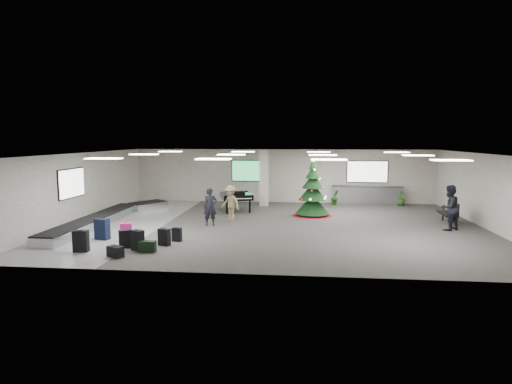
# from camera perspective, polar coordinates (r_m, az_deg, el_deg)

# --- Properties ---
(ground) EXTENTS (18.00, 18.00, 0.00)m
(ground) POSITION_cam_1_polar(r_m,az_deg,el_deg) (19.17, 2.69, -4.45)
(ground) COLOR #3E3C38
(ground) RESTS_ON ground
(room_envelope) EXTENTS (18.02, 14.02, 3.21)m
(room_envelope) POSITION_cam_1_polar(r_m,az_deg,el_deg) (19.53, 1.72, 2.68)
(room_envelope) COLOR #9F9B91
(room_envelope) RESTS_ON ground
(baggage_carousel) EXTENTS (2.28, 9.71, 0.43)m
(baggage_carousel) POSITION_cam_1_polar(r_m,az_deg,el_deg) (20.97, -19.27, -3.25)
(baggage_carousel) COLOR silver
(baggage_carousel) RESTS_ON ground
(service_counter) EXTENTS (4.05, 0.65, 1.08)m
(service_counter) POSITION_cam_1_polar(r_m,az_deg,el_deg) (25.93, 14.62, -0.40)
(service_counter) COLOR silver
(service_counter) RESTS_ON ground
(suitcase_0) EXTENTS (0.48, 0.40, 0.67)m
(suitcase_0) POSITION_cam_1_polar(r_m,az_deg,el_deg) (15.87, -17.06, -6.02)
(suitcase_0) COLOR black
(suitcase_0) RESTS_ON ground
(suitcase_1) EXTENTS (0.52, 0.44, 0.74)m
(suitcase_1) POSITION_cam_1_polar(r_m,az_deg,el_deg) (15.41, -15.51, -6.23)
(suitcase_1) COLOR black
(suitcase_1) RESTS_ON ground
(pink_suitcase) EXTENTS (0.50, 0.40, 0.70)m
(pink_suitcase) POSITION_cam_1_polar(r_m,az_deg,el_deg) (17.00, -16.95, -5.10)
(pink_suitcase) COLOR #EB1E87
(pink_suitcase) RESTS_ON ground
(suitcase_3) EXTENTS (0.38, 0.26, 0.54)m
(suitcase_3) POSITION_cam_1_polar(r_m,az_deg,el_deg) (16.45, -10.51, -5.59)
(suitcase_3) COLOR black
(suitcase_3) RESTS_ON ground
(navy_suitcase) EXTENTS (0.59, 0.43, 0.83)m
(navy_suitcase) POSITION_cam_1_polar(r_m,az_deg,el_deg) (17.45, -19.82, -4.68)
(navy_suitcase) COLOR black
(navy_suitcase) RESTS_ON ground
(suitcase_5) EXTENTS (0.52, 0.32, 0.77)m
(suitcase_5) POSITION_cam_1_polar(r_m,az_deg,el_deg) (15.87, -22.31, -6.08)
(suitcase_5) COLOR black
(suitcase_5) RESTS_ON ground
(green_duffel) EXTENTS (0.59, 0.32, 0.40)m
(green_duffel) POSITION_cam_1_polar(r_m,az_deg,el_deg) (15.18, -14.29, -7.05)
(green_duffel) COLOR black
(green_duffel) RESTS_ON ground
(suitcase_7) EXTENTS (0.48, 0.36, 0.64)m
(suitcase_7) POSITION_cam_1_polar(r_m,az_deg,el_deg) (15.90, -12.13, -5.90)
(suitcase_7) COLOR black
(suitcase_7) RESTS_ON ground
(black_duffel) EXTENTS (0.63, 0.53, 0.38)m
(black_duffel) POSITION_cam_1_polar(r_m,az_deg,el_deg) (14.86, -18.25, -7.54)
(black_duffel) COLOR black
(black_duffel) RESTS_ON ground
(christmas_tree) EXTENTS (2.04, 2.04, 2.91)m
(christmas_tree) POSITION_cam_1_polar(r_m,az_deg,el_deg) (21.53, 7.55, -0.53)
(christmas_tree) COLOR maroon
(christmas_tree) RESTS_ON ground
(grand_piano) EXTENTS (2.02, 2.33, 1.13)m
(grand_piano) POSITION_cam_1_polar(r_m,az_deg,el_deg) (22.69, -2.62, -0.57)
(grand_piano) COLOR black
(grand_piano) RESTS_ON ground
(bench) EXTENTS (0.61, 1.62, 1.01)m
(bench) POSITION_cam_1_polar(r_m,az_deg,el_deg) (21.35, 24.42, -2.34)
(bench) COLOR black
(bench) RESTS_ON ground
(traveler_a) EXTENTS (0.71, 0.57, 1.68)m
(traveler_a) POSITION_cam_1_polar(r_m,az_deg,el_deg) (19.05, -6.12, -2.00)
(traveler_a) COLOR black
(traveler_a) RESTS_ON ground
(traveler_b) EXTENTS (1.23, 1.09, 1.65)m
(traveler_b) POSITION_cam_1_polar(r_m,az_deg,el_deg) (20.31, -3.43, -1.44)
(traveler_b) COLOR #93845B
(traveler_b) RESTS_ON ground
(traveler_bench) EXTENTS (1.18, 1.13, 1.92)m
(traveler_bench) POSITION_cam_1_polar(r_m,az_deg,el_deg) (19.72, 24.35, -1.93)
(traveler_bench) COLOR black
(traveler_bench) RESTS_ON ground
(potted_plant_left) EXTENTS (0.61, 0.58, 0.87)m
(potted_plant_left) POSITION_cam_1_polar(r_m,az_deg,el_deg) (25.34, 10.47, -0.72)
(potted_plant_left) COLOR #164315
(potted_plant_left) RESTS_ON ground
(potted_plant_right) EXTENTS (0.67, 0.67, 0.90)m
(potted_plant_right) POSITION_cam_1_polar(r_m,az_deg,el_deg) (25.99, 18.75, -0.74)
(potted_plant_right) COLOR #164315
(potted_plant_right) RESTS_ON ground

